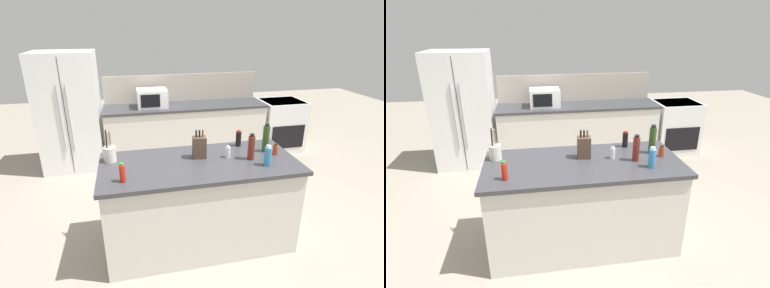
# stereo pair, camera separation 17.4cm
# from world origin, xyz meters

# --- Properties ---
(ground_plane) EXTENTS (14.00, 14.00, 0.00)m
(ground_plane) POSITION_xyz_m (0.00, 0.00, 0.00)
(ground_plane) COLOR gray
(back_counter_run) EXTENTS (2.68, 0.66, 0.94)m
(back_counter_run) POSITION_xyz_m (0.30, 2.20, 0.47)
(back_counter_run) COLOR beige
(back_counter_run) RESTS_ON ground_plane
(wall_backsplash) EXTENTS (2.64, 0.03, 0.46)m
(wall_backsplash) POSITION_xyz_m (0.30, 2.52, 1.17)
(wall_backsplash) COLOR #B2A899
(wall_backsplash) RESTS_ON back_counter_run
(kitchen_island) EXTENTS (1.92, 0.87, 0.94)m
(kitchen_island) POSITION_xyz_m (0.00, 0.00, 0.47)
(kitchen_island) COLOR beige
(kitchen_island) RESTS_ON ground_plane
(refrigerator) EXTENTS (0.91, 0.75, 1.83)m
(refrigerator) POSITION_xyz_m (-1.53, 2.25, 0.91)
(refrigerator) COLOR white
(refrigerator) RESTS_ON ground_plane
(range_oven) EXTENTS (0.76, 0.65, 0.92)m
(range_oven) POSITION_xyz_m (2.06, 2.20, 0.47)
(range_oven) COLOR white
(range_oven) RESTS_ON ground_plane
(microwave) EXTENTS (0.48, 0.39, 0.29)m
(microwave) POSITION_xyz_m (-0.25, 2.20, 1.08)
(microwave) COLOR white
(microwave) RESTS_ON back_counter_run
(knife_block) EXTENTS (0.14, 0.11, 0.29)m
(knife_block) POSITION_xyz_m (0.02, 0.10, 1.05)
(knife_block) COLOR #4C3828
(knife_block) RESTS_ON kitchen_island
(utensil_crock) EXTENTS (0.12, 0.12, 0.32)m
(utensil_crock) POSITION_xyz_m (-0.85, 0.20, 1.02)
(utensil_crock) COLOR beige
(utensil_crock) RESTS_ON kitchen_island
(dish_soap_bottle) EXTENTS (0.07, 0.07, 0.20)m
(dish_soap_bottle) POSITION_xyz_m (0.61, -0.21, 1.04)
(dish_soap_bottle) COLOR #3384BC
(dish_soap_bottle) RESTS_ON kitchen_island
(vinegar_bottle) EXTENTS (0.07, 0.07, 0.27)m
(vinegar_bottle) POSITION_xyz_m (0.51, -0.05, 1.07)
(vinegar_bottle) COLOR maroon
(vinegar_bottle) RESTS_ON kitchen_island
(olive_oil_bottle) EXTENTS (0.07, 0.07, 0.31)m
(olive_oil_bottle) POSITION_xyz_m (0.74, 0.11, 1.08)
(olive_oil_bottle) COLOR #2D4C1E
(olive_oil_bottle) RESTS_ON kitchen_island
(spice_jar_paprika) EXTENTS (0.06, 0.06, 0.12)m
(spice_jar_paprika) POSITION_xyz_m (0.80, 0.01, 0.99)
(spice_jar_paprika) COLOR #B73D1E
(spice_jar_paprika) RESTS_ON kitchen_island
(hot_sauce_bottle) EXTENTS (0.05, 0.05, 0.17)m
(hot_sauce_bottle) POSITION_xyz_m (-0.73, -0.25, 1.02)
(hot_sauce_bottle) COLOR red
(hot_sauce_bottle) RESTS_ON kitchen_island
(soy_sauce_bottle) EXTENTS (0.06, 0.06, 0.18)m
(soy_sauce_bottle) POSITION_xyz_m (0.51, 0.32, 1.02)
(soy_sauce_bottle) COLOR black
(soy_sauce_bottle) RESTS_ON kitchen_island
(salt_shaker) EXTENTS (0.05, 0.05, 0.12)m
(salt_shaker) POSITION_xyz_m (0.30, 0.04, 1.00)
(salt_shaker) COLOR silver
(salt_shaker) RESTS_ON kitchen_island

